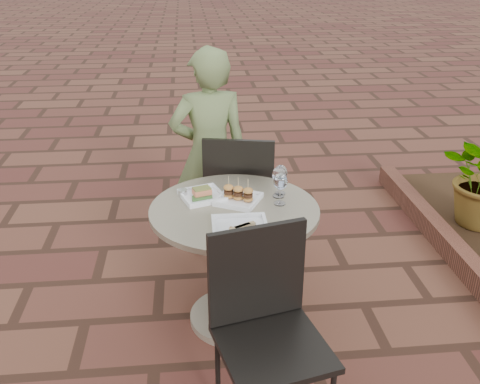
{
  "coord_description": "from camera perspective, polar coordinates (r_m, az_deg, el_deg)",
  "views": [
    {
      "loc": [
        -0.18,
        -2.57,
        2.0
      ],
      "look_at": [
        0.07,
        -0.05,
        0.82
      ],
      "focal_mm": 40.0,
      "sensor_mm": 36.0,
      "label": 1
    }
  ],
  "objects": [
    {
      "name": "planter_curb",
      "position": [
        3.89,
        22.75,
        -6.84
      ],
      "size": [
        0.12,
        3.0,
        0.15
      ],
      "primitive_type": "cube",
      "color": "brown",
      "rests_on": "ground"
    },
    {
      "name": "diner",
      "position": [
        3.58,
        -3.28,
        3.99
      ],
      "size": [
        0.56,
        0.41,
        1.43
      ],
      "primitive_type": "imported",
      "rotation": [
        0.0,
        0.0,
        3.28
      ],
      "color": "#5B6B3B",
      "rests_on": "ground"
    },
    {
      "name": "wine_glass_far",
      "position": [
        2.91,
        4.19,
        1.76
      ],
      "size": [
        0.07,
        0.07,
        0.18
      ],
      "color": "white",
      "rests_on": "cafe_table"
    },
    {
      "name": "plate_sliders",
      "position": [
        2.88,
        -0.19,
        -0.46
      ],
      "size": [
        0.29,
        0.29,
        0.14
      ],
      "rotation": [
        0.0,
        0.0,
        -0.48
      ],
      "color": "white",
      "rests_on": "cafe_table"
    },
    {
      "name": "cafe_table",
      "position": [
        2.94,
        -0.58,
        -5.97
      ],
      "size": [
        0.9,
        0.9,
        0.73
      ],
      "color": "gray",
      "rests_on": "ground"
    },
    {
      "name": "ground",
      "position": [
        3.26,
        -1.28,
        -12.82
      ],
      "size": [
        60.0,
        60.0,
        0.0
      ],
      "primitive_type": "plane",
      "color": "#573122",
      "rests_on": "ground"
    },
    {
      "name": "wine_glass_right",
      "position": [
        2.82,
        4.33,
        1.03
      ],
      "size": [
        0.08,
        0.08,
        0.18
      ],
      "color": "white",
      "rests_on": "cafe_table"
    },
    {
      "name": "plate_tuna",
      "position": [
        2.59,
        0.01,
        -3.95
      ],
      "size": [
        0.27,
        0.27,
        0.03
      ],
      "rotation": [
        0.0,
        0.0,
        -0.01
      ],
      "color": "white",
      "rests_on": "cafe_table"
    },
    {
      "name": "steel_ramekin",
      "position": [
        2.96,
        -6.12,
        -0.09
      ],
      "size": [
        0.07,
        0.07,
        0.04
      ],
      "primitive_type": "cylinder",
      "rotation": [
        0.0,
        0.0,
        -0.38
      ],
      "color": "silver",
      "rests_on": "cafe_table"
    },
    {
      "name": "plate_salmon",
      "position": [
        2.93,
        -4.07,
        -0.3
      ],
      "size": [
        0.28,
        0.28,
        0.06
      ],
      "rotation": [
        0.0,
        0.0,
        0.32
      ],
      "color": "white",
      "rests_on": "cafe_table"
    },
    {
      "name": "cutlery_set",
      "position": [
        2.62,
        5.15,
        -4.05
      ],
      "size": [
        0.11,
        0.2,
        0.0
      ],
      "primitive_type": null,
      "rotation": [
        0.0,
        0.0,
        -0.11
      ],
      "color": "silver",
      "rests_on": "cafe_table"
    },
    {
      "name": "chair_far",
      "position": [
        3.45,
        0.01,
        0.2
      ],
      "size": [
        0.52,
        0.52,
        0.93
      ],
      "rotation": [
        0.0,
        0.0,
        2.94
      ],
      "color": "black",
      "rests_on": "ground"
    },
    {
      "name": "chair_near",
      "position": [
        2.35,
        2.72,
        -13.03
      ],
      "size": [
        0.53,
        0.53,
        0.93
      ],
      "rotation": [
        0.0,
        0.0,
        0.24
      ],
      "color": "black",
      "rests_on": "ground"
    },
    {
      "name": "wine_glass_mid",
      "position": [
        2.94,
        4.37,
        1.96
      ],
      "size": [
        0.07,
        0.07,
        0.17
      ],
      "color": "white",
      "rests_on": "cafe_table"
    }
  ]
}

